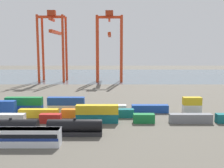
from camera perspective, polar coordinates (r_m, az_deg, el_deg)
The scene contains 22 objects.
ground_plane at distance 118.82m, azimuth -7.68°, elevation -2.70°, with size 420.00×420.00×0.00m, color #5B564C.
harbour_water at distance 212.31m, azimuth -4.36°, elevation 1.92°, with size 400.00×110.00×0.01m, color slate.
freight_tank_row at distance 70.62m, azimuth -20.94°, elevation -8.63°, with size 44.68×2.93×4.39m.
shipping_container_1 at distance 83.18m, azimuth -22.26°, elevation -6.81°, with size 12.10×2.44×2.60m, color silver.
shipping_container_2 at distance 79.15m, azimuth -13.16°, elevation -7.16°, with size 6.04×2.44×2.60m, color #AD211C.
shipping_container_3 at distance 77.27m, azimuth -3.34°, elevation -7.33°, with size 12.10×2.44×2.60m, color #146066.
shipping_container_4 at distance 76.64m, azimuth -3.36°, elevation -5.45°, with size 12.10×2.44×2.60m, color gold.
shipping_container_5 at distance 77.70m, azimuth 6.67°, elevation -7.29°, with size 6.04×2.44×2.60m, color #197538.
shipping_container_6 at distance 80.39m, azimuth 16.28°, elevation -7.04°, with size 12.10×2.44×2.60m, color slate.
shipping_container_12 at distance 86.10m, azimuth -15.53°, elevation -6.03°, with size 12.10×2.44×2.60m, color gold.
shipping_container_13 at distance 83.59m, azimuth -6.72°, elevation -6.21°, with size 12.10×2.44×2.60m, color orange.
shipping_container_14 at distance 83.13m, azimuth 2.41°, elevation -6.24°, with size 6.04×2.44×2.60m, color #146066.
shipping_container_16 at distance 93.63m, azimuth -18.37°, elevation -5.05°, with size 12.10×2.44×2.60m, color #1C4299.
shipping_container_17 at distance 93.11m, azimuth -18.44°, elevation -3.48°, with size 12.10×2.44×2.60m, color #197538.
shipping_container_18 at distance 90.27m, azimuth -9.91°, elevation -5.23°, with size 12.10×2.44×2.60m, color silver.
shipping_container_19 at distance 89.73m, azimuth -9.95°, elevation -3.61°, with size 12.10×2.44×2.60m, color #1C4299.
shipping_container_20 at distance 88.99m, azimuth -1.01°, elevation -5.30°, with size 12.10×2.44×2.60m, color silver.
shipping_container_21 at distance 89.87m, azimuth 7.94°, elevation -5.25°, with size 12.10×2.44×2.60m, color #1C4299.
shipping_container_22 at distance 92.85m, azimuth 16.51°, elevation -5.07°, with size 6.04×2.44×2.60m, color silver.
shipping_container_23 at distance 92.32m, azimuth 16.57°, elevation -3.50°, with size 6.04×2.44×2.60m, color gold.
gantry_crane_west at distance 177.67m, azimuth -12.62°, elevation 9.37°, with size 16.99×35.31×44.63m.
gantry_crane_central at distance 173.72m, azimuth -0.72°, elevation 9.43°, with size 16.83×34.76×44.47m.
Camera 1 is at (15.52, -75.85, 21.33)m, focal length 42.80 mm.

